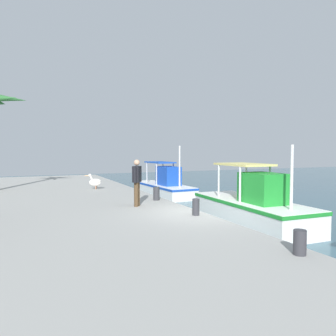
{
  "coord_description": "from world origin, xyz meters",
  "views": [
    {
      "loc": [
        8.94,
        -5.22,
        2.81
      ],
      "look_at": [
        -4.87,
        0.99,
        1.99
      ],
      "focal_mm": 33.22,
      "sensor_mm": 36.0,
      "label": 1
    }
  ],
  "objects_px": {
    "pelican": "(95,182)",
    "fishing_boat_nearest": "(164,186)",
    "mooring_bollard_second": "(196,207)",
    "mooring_bollard_third": "(300,242)",
    "mooring_bollard_nearest": "(156,194)",
    "fishing_boat_second": "(252,207)",
    "fisherman_standing": "(137,180)"
  },
  "relations": [
    {
      "from": "pelican",
      "to": "fishing_boat_nearest",
      "type": "bearing_deg",
      "value": 108.11
    },
    {
      "from": "mooring_bollard_second",
      "to": "mooring_bollard_third",
      "type": "bearing_deg",
      "value": 0.0
    },
    {
      "from": "fishing_boat_nearest",
      "to": "mooring_bollard_nearest",
      "type": "xyz_separation_m",
      "value": [
        6.25,
        -3.07,
        0.47
      ]
    },
    {
      "from": "fishing_boat_second",
      "to": "mooring_bollard_second",
      "type": "bearing_deg",
      "value": -72.66
    },
    {
      "from": "fisherman_standing",
      "to": "mooring_bollard_third",
      "type": "xyz_separation_m",
      "value": [
        6.41,
        1.17,
        -0.71
      ]
    },
    {
      "from": "mooring_bollard_nearest",
      "to": "mooring_bollard_second",
      "type": "height_order",
      "value": "mooring_bollard_nearest"
    },
    {
      "from": "fishing_boat_second",
      "to": "mooring_bollard_nearest",
      "type": "distance_m",
      "value": 3.83
    },
    {
      "from": "fishing_boat_nearest",
      "to": "fishing_boat_second",
      "type": "height_order",
      "value": "fishing_boat_nearest"
    },
    {
      "from": "pelican",
      "to": "mooring_bollard_nearest",
      "type": "height_order",
      "value": "pelican"
    },
    {
      "from": "fisherman_standing",
      "to": "pelican",
      "type": "bearing_deg",
      "value": -175.92
    },
    {
      "from": "fishing_boat_nearest",
      "to": "fisherman_standing",
      "type": "relative_size",
      "value": 3.45
    },
    {
      "from": "pelican",
      "to": "fisherman_standing",
      "type": "xyz_separation_m",
      "value": [
        5.72,
        0.41,
        0.55
      ]
    },
    {
      "from": "fishing_boat_nearest",
      "to": "pelican",
      "type": "distance_m",
      "value": 4.93
    },
    {
      "from": "pelican",
      "to": "mooring_bollard_third",
      "type": "xyz_separation_m",
      "value": [
        12.14,
        1.58,
        -0.16
      ]
    },
    {
      "from": "fishing_boat_second",
      "to": "mooring_bollard_third",
      "type": "bearing_deg",
      "value": -30.72
    },
    {
      "from": "fisherman_standing",
      "to": "mooring_bollard_nearest",
      "type": "xyz_separation_m",
      "value": [
        -0.99,
        1.17,
        -0.68
      ]
    },
    {
      "from": "fishing_boat_second",
      "to": "fisherman_standing",
      "type": "height_order",
      "value": "fishing_boat_second"
    },
    {
      "from": "fisherman_standing",
      "to": "mooring_bollard_second",
      "type": "relative_size",
      "value": 3.26
    },
    {
      "from": "fishing_boat_second",
      "to": "mooring_bollard_third",
      "type": "xyz_separation_m",
      "value": [
        5.03,
        -2.99,
        0.35
      ]
    },
    {
      "from": "mooring_bollard_nearest",
      "to": "mooring_bollard_second",
      "type": "relative_size",
      "value": 1.04
    },
    {
      "from": "fishing_boat_second",
      "to": "fisherman_standing",
      "type": "xyz_separation_m",
      "value": [
        -1.38,
        -4.16,
        1.06
      ]
    },
    {
      "from": "mooring_bollard_second",
      "to": "mooring_bollard_third",
      "type": "distance_m",
      "value": 4.1
    },
    {
      "from": "mooring_bollard_second",
      "to": "mooring_bollard_third",
      "type": "xyz_separation_m",
      "value": [
        4.1,
        0.0,
        -0.02
      ]
    },
    {
      "from": "fishing_boat_nearest",
      "to": "mooring_bollard_third",
      "type": "distance_m",
      "value": 14.0
    },
    {
      "from": "fishing_boat_second",
      "to": "pelican",
      "type": "distance_m",
      "value": 8.46
    },
    {
      "from": "fisherman_standing",
      "to": "mooring_bollard_second",
      "type": "bearing_deg",
      "value": 26.84
    },
    {
      "from": "fishing_boat_nearest",
      "to": "mooring_bollard_nearest",
      "type": "distance_m",
      "value": 6.98
    },
    {
      "from": "mooring_bollard_nearest",
      "to": "mooring_bollard_second",
      "type": "bearing_deg",
      "value": -0.0
    },
    {
      "from": "fisherman_standing",
      "to": "mooring_bollard_third",
      "type": "distance_m",
      "value": 6.56
    },
    {
      "from": "fisherman_standing",
      "to": "fishing_boat_nearest",
      "type": "bearing_deg",
      "value": 149.66
    },
    {
      "from": "fishing_boat_nearest",
      "to": "pelican",
      "type": "xyz_separation_m",
      "value": [
        1.52,
        -4.65,
        0.59
      ]
    },
    {
      "from": "fishing_boat_nearest",
      "to": "mooring_bollard_third",
      "type": "relative_size",
      "value": 12.07
    }
  ]
}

